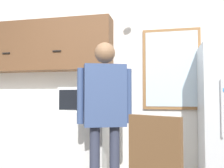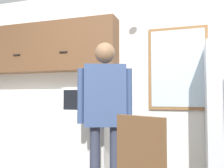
% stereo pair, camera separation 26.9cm
% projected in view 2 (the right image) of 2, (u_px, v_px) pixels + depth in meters
% --- Properties ---
extents(back_wall, '(6.00, 0.06, 2.70)m').
position_uv_depth(back_wall, '(117.00, 81.00, 3.57)').
color(back_wall, white).
rests_on(back_wall, ground_plane).
extents(counter, '(2.24, 0.64, 0.93)m').
position_uv_depth(counter, '(37.00, 143.00, 3.53)').
color(counter, silver).
rests_on(counter, ground_plane).
extents(upper_cabinets, '(2.24, 0.32, 0.73)m').
position_uv_depth(upper_cabinets, '(45.00, 48.00, 3.76)').
color(upper_cabinets, brown).
extents(microwave, '(0.46, 0.37, 0.31)m').
position_uv_depth(microwave, '(84.00, 100.00, 3.26)').
color(microwave, white).
rests_on(microwave, counter).
extents(person, '(0.56, 0.37, 1.72)m').
position_uv_depth(person, '(105.00, 103.00, 2.70)').
color(person, '#33384C').
rests_on(person, ground_plane).
extents(window, '(0.76, 0.05, 1.09)m').
position_uv_depth(window, '(178.00, 68.00, 3.28)').
color(window, olive).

